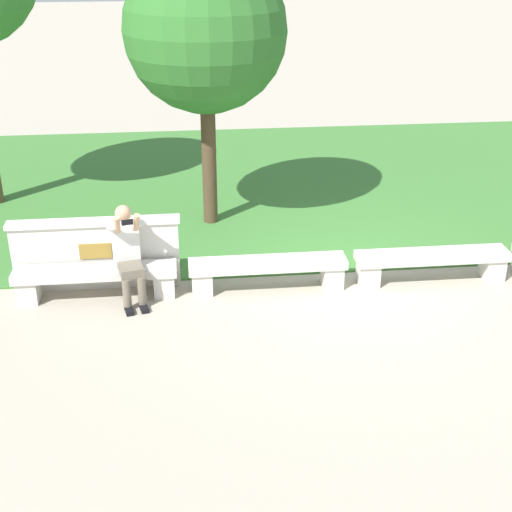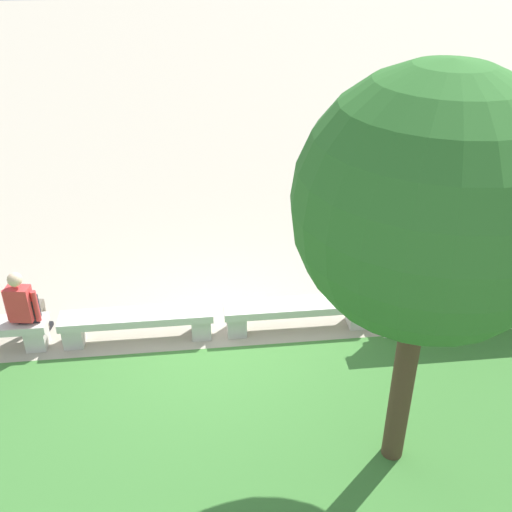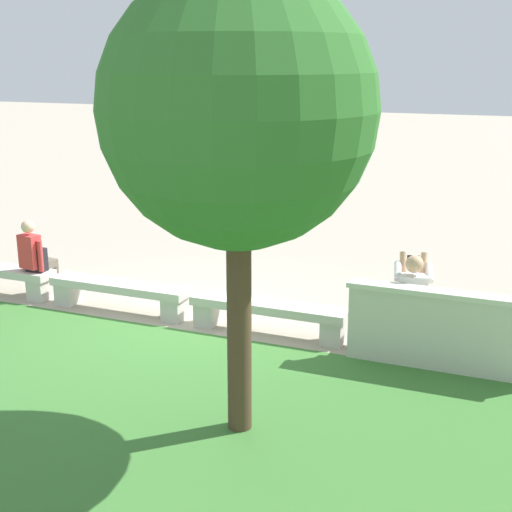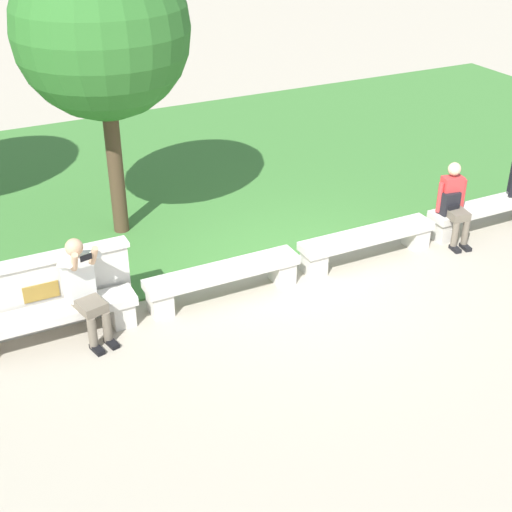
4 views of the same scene
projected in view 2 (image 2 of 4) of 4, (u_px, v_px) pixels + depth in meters
The scene contains 9 objects.
ground_plane at pixel (219, 333), 8.91m from camera, with size 80.00×80.00×0.00m, color #A89E8C.
bench_main at pixel (450, 301), 9.10m from camera, with size 2.19×0.40×0.45m.
bench_near at pixel (298, 311), 8.87m from camera, with size 2.19×0.40×0.45m.
bench_mid at pixel (137, 322), 8.64m from camera, with size 2.19×0.40×0.45m.
backrest_wall_with_plaque at pixel (462, 302), 8.70m from camera, with size 2.34×0.24×1.01m.
person_photographer at pixel (423, 276), 8.90m from camera, with size 0.53×0.77×1.32m.
person_distant at pixel (25, 305), 8.37m from camera, with size 0.47×0.71×1.26m.
backpack at pixel (28, 309), 8.36m from camera, with size 0.28×0.24×0.43m.
tree_behind_wall at pixel (431, 206), 5.34m from camera, with size 2.53×2.53×4.45m.
Camera 2 is at (0.25, 7.16, 5.45)m, focal length 42.00 mm.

